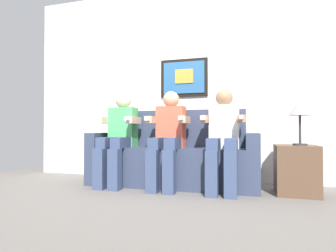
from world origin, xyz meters
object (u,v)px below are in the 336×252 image
object	(u,v)px
person_on_left	(119,134)
side_table_right	(296,170)
table_lamp	(300,110)
person_in_middle	(168,134)
couch	(172,159)
person_on_right	(223,135)

from	to	relation	value
person_on_left	side_table_right	bearing A→B (deg)	1.79
table_lamp	side_table_right	bearing A→B (deg)	123.20
person_in_middle	table_lamp	distance (m)	1.39
couch	side_table_right	distance (m)	1.34
person_in_middle	person_on_right	distance (m)	0.62
couch	person_on_left	size ratio (longest dim) A/B	1.78
couch	person_on_right	xyz separation A→B (m)	(0.62, -0.17, 0.29)
person_on_left	couch	bearing A→B (deg)	15.21
person_on_left	table_lamp	size ratio (longest dim) A/B	2.41
couch	side_table_right	world-z (taller)	couch
person_on_right	table_lamp	size ratio (longest dim) A/B	2.41
couch	person_in_middle	bearing A→B (deg)	-90.02
person_on_left	side_table_right	xyz separation A→B (m)	(1.95, 0.06, -0.36)
couch	person_on_right	bearing A→B (deg)	-15.24
person_on_left	side_table_right	distance (m)	1.99
side_table_right	table_lamp	world-z (taller)	table_lamp
person_on_left	person_in_middle	size ratio (longest dim) A/B	1.00
person_on_right	table_lamp	distance (m)	0.79
side_table_right	person_in_middle	bearing A→B (deg)	-177.37
person_on_left	table_lamp	world-z (taller)	person_on_left
side_table_right	person_on_left	bearing A→B (deg)	-178.21
person_on_left	table_lamp	distance (m)	2.00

